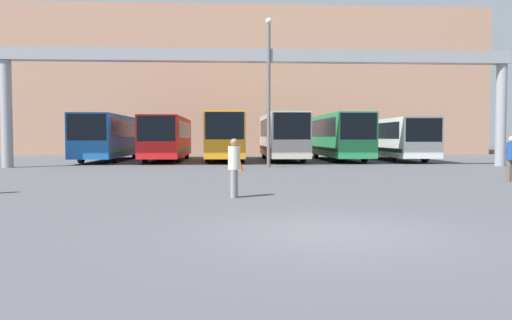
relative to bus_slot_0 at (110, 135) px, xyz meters
name	(u,v)px	position (x,y,z in m)	size (l,w,h in m)	color
ground_plane	(331,233)	(10.35, -27.65, -1.85)	(200.00, 200.00, 0.00)	#47474C
building_backdrop	(245,86)	(10.35, 17.27, 5.30)	(47.59, 12.00, 14.29)	tan
overhead_gantry	(261,68)	(10.35, -7.90, 3.78)	(28.96, 0.80, 6.68)	gray
bus_slot_0	(110,135)	(0.00, 0.00, 0.00)	(2.59, 11.97, 3.20)	#1959A5
bus_slot_1	(168,136)	(4.14, -0.27, -0.07)	(2.54, 11.42, 3.09)	red
bus_slot_2	(225,134)	(8.28, -0.59, 0.08)	(2.60, 10.78, 3.34)	orange
bus_slot_3	(282,134)	(12.42, -0.17, 0.06)	(2.52, 11.64, 3.32)	beige
bus_slot_4	(338,134)	(16.56, -0.26, 0.06)	(2.52, 11.45, 3.31)	#268C4C
bus_slot_5	(393,137)	(20.71, -0.13, -0.12)	(2.56, 11.71, 2.99)	silver
pedestrian_mid_left	(511,158)	(19.33, -17.99, -0.92)	(0.36, 0.36, 1.74)	brown
pedestrian_mid_right	(234,166)	(8.68, -22.37, -0.96)	(0.35, 0.35, 1.67)	gray
traffic_cone	(239,164)	(9.07, -11.04, -1.51)	(0.41, 0.41, 0.68)	orange
lamp_post	(269,87)	(10.79, -8.33, 2.70)	(0.36, 0.36, 8.38)	#595B60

